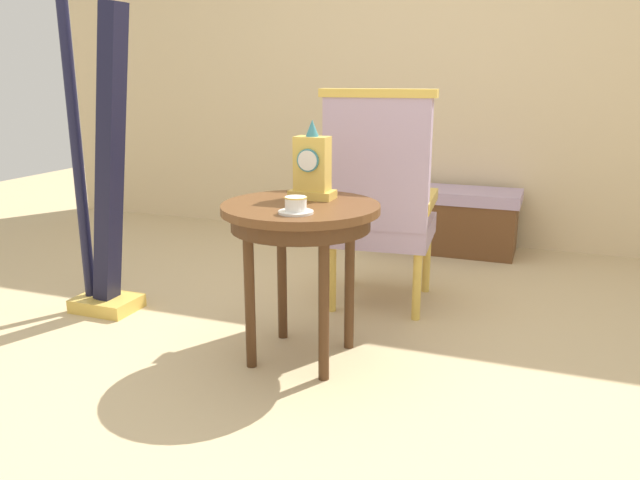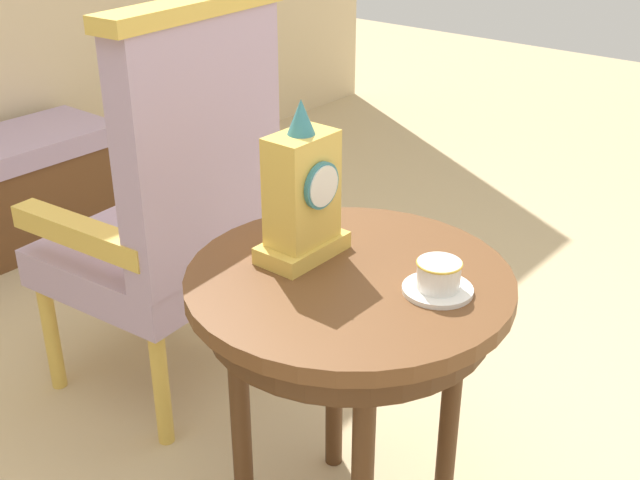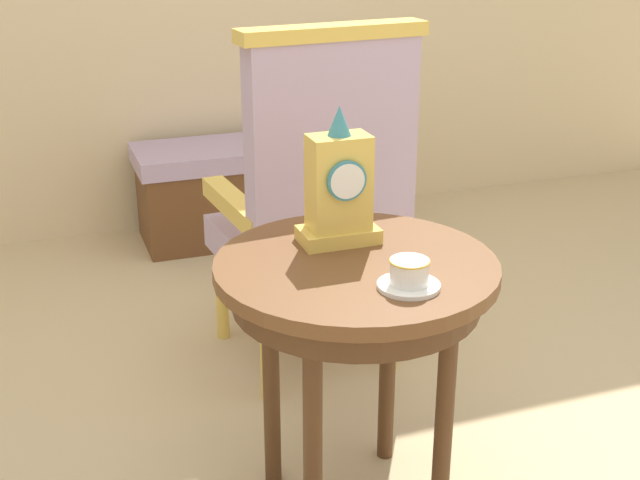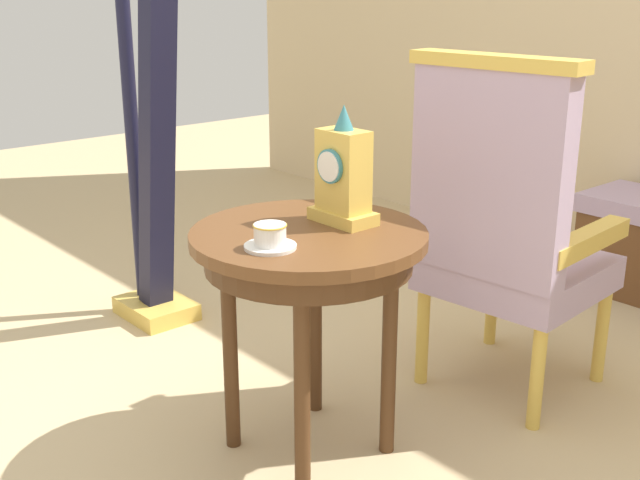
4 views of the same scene
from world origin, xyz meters
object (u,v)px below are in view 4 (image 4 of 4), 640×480
(teacup_left, at_px, (270,238))
(mantel_clock, at_px, (343,176))
(harp, at_px, (150,153))
(armchair, at_px, (505,226))
(side_table, at_px, (309,260))

(teacup_left, relative_size, mantel_clock, 0.41)
(harp, bearing_deg, teacup_left, -15.59)
(armchair, bearing_deg, side_table, -101.92)
(mantel_clock, height_order, harp, harp)
(mantel_clock, bearing_deg, teacup_left, -80.81)
(side_table, relative_size, mantel_clock, 2.04)
(side_table, height_order, harp, harp)
(harp, bearing_deg, mantel_clock, -1.77)
(teacup_left, relative_size, armchair, 0.12)
(teacup_left, height_order, armchair, armchair)
(harp, bearing_deg, armchair, 22.73)
(teacup_left, bearing_deg, harp, 164.41)
(side_table, xyz_separation_m, armchair, (0.15, 0.70, -0.01))
(side_table, bearing_deg, mantel_clock, 88.38)
(teacup_left, bearing_deg, mantel_clock, 99.19)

